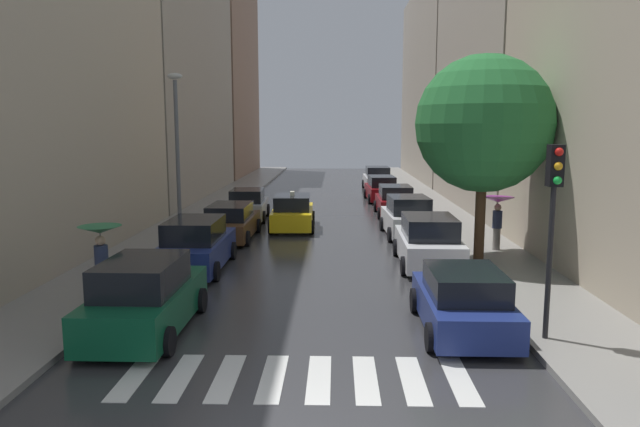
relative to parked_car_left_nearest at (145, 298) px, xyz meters
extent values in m
cube|color=#343436|center=(3.72, 18.65, -0.85)|extent=(28.00, 72.00, 0.04)
cube|color=gray|center=(-2.78, 18.65, -0.76)|extent=(3.00, 72.00, 0.15)
cube|color=gray|center=(10.22, 18.65, -0.76)|extent=(3.00, 72.00, 0.15)
cube|color=silver|center=(0.57, -2.48, -0.83)|extent=(0.45, 2.20, 0.01)
cube|color=silver|center=(1.47, -2.48, -0.83)|extent=(0.45, 2.20, 0.01)
cube|color=silver|center=(2.37, -2.48, -0.83)|extent=(0.45, 2.20, 0.01)
cube|color=silver|center=(3.27, -2.48, -0.83)|extent=(0.45, 2.20, 0.01)
cube|color=silver|center=(4.17, -2.48, -0.83)|extent=(0.45, 2.20, 0.01)
cube|color=silver|center=(5.07, -2.48, -0.83)|extent=(0.45, 2.20, 0.01)
cube|color=silver|center=(5.97, -2.48, -0.83)|extent=(0.45, 2.20, 0.01)
cube|color=silver|center=(6.87, -2.48, -0.83)|extent=(0.45, 2.20, 0.01)
cube|color=#9E9384|center=(-7.28, 26.72, 6.89)|extent=(6.00, 19.32, 15.45)
cube|color=#8C6B56|center=(-7.28, 45.39, 9.06)|extent=(6.00, 16.47, 19.79)
cube|color=#9E9384|center=(14.72, 21.76, 10.85)|extent=(6.00, 17.20, 23.36)
cube|color=#9E9384|center=(14.72, 41.72, 7.82)|extent=(6.00, 21.78, 17.31)
cube|color=#0C4C2D|center=(0.00, 0.06, -0.21)|extent=(1.91, 4.49, 0.89)
cube|color=black|center=(0.00, -0.16, 0.60)|extent=(1.67, 2.48, 0.73)
cylinder|color=black|center=(-0.92, 1.55, -0.51)|extent=(0.23, 0.64, 0.64)
cylinder|color=black|center=(0.95, 1.53, -0.51)|extent=(0.23, 0.64, 0.64)
cylinder|color=black|center=(-0.95, -1.41, -0.51)|extent=(0.23, 0.64, 0.64)
cylinder|color=black|center=(0.92, -1.42, -0.51)|extent=(0.23, 0.64, 0.64)
cube|color=navy|center=(-0.24, 6.14, -0.22)|extent=(1.89, 4.70, 0.88)
cube|color=black|center=(-0.24, 5.90, 0.58)|extent=(1.66, 2.59, 0.72)
cylinder|color=black|center=(-1.19, 7.68, -0.51)|extent=(0.22, 0.64, 0.64)
cylinder|color=black|center=(0.69, 7.69, -0.51)|extent=(0.22, 0.64, 0.64)
cylinder|color=black|center=(-1.18, 4.59, -0.51)|extent=(0.22, 0.64, 0.64)
cylinder|color=black|center=(0.70, 4.59, -0.51)|extent=(0.22, 0.64, 0.64)
cube|color=brown|center=(-0.05, 11.61, -0.28)|extent=(1.91, 4.75, 0.75)
cube|color=black|center=(-0.05, 11.38, 0.41)|extent=(1.67, 2.62, 0.62)
cylinder|color=black|center=(-0.97, 13.19, -0.51)|extent=(0.23, 0.64, 0.64)
cylinder|color=black|center=(0.90, 13.17, -0.51)|extent=(0.23, 0.64, 0.64)
cylinder|color=black|center=(-1.00, 10.06, -0.51)|extent=(0.23, 0.64, 0.64)
cylinder|color=black|center=(0.86, 10.04, -0.51)|extent=(0.23, 0.64, 0.64)
cube|color=#B2B7BF|center=(-0.14, 16.96, -0.26)|extent=(1.96, 4.07, 0.79)
cube|color=black|center=(-0.13, 16.76, 0.46)|extent=(1.68, 2.26, 0.65)
cylinder|color=black|center=(-1.09, 18.25, -0.51)|extent=(0.24, 0.65, 0.64)
cylinder|color=black|center=(0.73, 18.32, -0.51)|extent=(0.24, 0.65, 0.64)
cylinder|color=black|center=(-1.00, 15.61, -0.51)|extent=(0.24, 0.65, 0.64)
cylinder|color=black|center=(0.82, 15.67, -0.51)|extent=(0.24, 0.65, 0.64)
cube|color=navy|center=(7.50, 0.33, -0.28)|extent=(1.89, 4.12, 0.74)
cube|color=black|center=(7.50, 0.13, 0.39)|extent=(1.66, 2.27, 0.61)
cylinder|color=black|center=(6.57, 1.69, -0.51)|extent=(0.22, 0.64, 0.64)
cylinder|color=black|center=(8.44, 1.68, -0.51)|extent=(0.22, 0.64, 0.64)
cylinder|color=black|center=(6.56, -1.02, -0.51)|extent=(0.22, 0.64, 0.64)
cylinder|color=black|center=(8.43, -1.03, -0.51)|extent=(0.22, 0.64, 0.64)
cube|color=silver|center=(7.71, 6.96, -0.22)|extent=(1.98, 4.52, 0.88)
cube|color=black|center=(7.71, 6.74, 0.58)|extent=(1.73, 2.49, 0.72)
cylinder|color=black|center=(6.76, 8.46, -0.51)|extent=(0.23, 0.64, 0.64)
cylinder|color=black|center=(8.69, 8.44, -0.51)|extent=(0.23, 0.64, 0.64)
cylinder|color=black|center=(6.73, 5.49, -0.51)|extent=(0.23, 0.64, 0.64)
cylinder|color=black|center=(8.66, 5.47, -0.51)|extent=(0.23, 0.64, 0.64)
cube|color=silver|center=(7.66, 12.50, -0.21)|extent=(2.07, 4.20, 0.89)
cube|color=black|center=(7.67, 12.29, 0.60)|extent=(1.75, 2.34, 0.73)
cylinder|color=black|center=(6.66, 13.81, -0.51)|extent=(0.25, 0.65, 0.64)
cylinder|color=black|center=(8.53, 13.90, -0.51)|extent=(0.25, 0.65, 0.64)
cylinder|color=black|center=(6.79, 11.10, -0.51)|extent=(0.25, 0.65, 0.64)
cylinder|color=black|center=(8.66, 11.19, -0.51)|extent=(0.25, 0.65, 0.64)
cube|color=maroon|center=(7.70, 18.60, -0.25)|extent=(1.88, 4.27, 0.82)
cube|color=black|center=(7.70, 18.39, 0.49)|extent=(1.65, 2.35, 0.67)
cylinder|color=black|center=(6.76, 20.00, -0.51)|extent=(0.22, 0.64, 0.64)
cylinder|color=black|center=(8.62, 20.01, -0.51)|extent=(0.22, 0.64, 0.64)
cylinder|color=black|center=(6.78, 17.19, -0.51)|extent=(0.22, 0.64, 0.64)
cylinder|color=black|center=(8.64, 17.21, -0.51)|extent=(0.22, 0.64, 0.64)
cube|color=maroon|center=(7.43, 24.83, -0.25)|extent=(1.99, 4.61, 0.81)
cube|color=black|center=(7.44, 24.61, 0.49)|extent=(1.68, 2.57, 0.67)
cylinder|color=black|center=(6.47, 26.29, -0.51)|extent=(0.25, 0.65, 0.64)
cylinder|color=black|center=(8.25, 26.37, -0.51)|extent=(0.25, 0.65, 0.64)
cylinder|color=black|center=(6.61, 23.30, -0.51)|extent=(0.25, 0.65, 0.64)
cylinder|color=black|center=(8.39, 23.38, -0.51)|extent=(0.25, 0.65, 0.64)
cube|color=silver|center=(7.63, 31.57, -0.21)|extent=(1.98, 4.68, 0.89)
cube|color=black|center=(7.63, 31.34, 0.60)|extent=(1.72, 2.58, 0.73)
cylinder|color=black|center=(6.65, 33.09, -0.51)|extent=(0.23, 0.64, 0.64)
cylinder|color=black|center=(8.56, 33.12, -0.51)|extent=(0.23, 0.64, 0.64)
cylinder|color=black|center=(6.70, 30.02, -0.51)|extent=(0.23, 0.64, 0.64)
cylinder|color=black|center=(8.61, 30.05, -0.51)|extent=(0.23, 0.64, 0.64)
cube|color=yellow|center=(2.42, 14.28, -0.26)|extent=(1.97, 4.45, 0.80)
cube|color=black|center=(2.42, 14.06, 0.47)|extent=(1.69, 2.46, 0.65)
cube|color=#F2EDCC|center=(2.42, 14.06, 0.88)|extent=(0.21, 0.37, 0.18)
cylinder|color=black|center=(1.45, 15.70, -0.51)|extent=(0.24, 0.65, 0.64)
cylinder|color=black|center=(3.30, 15.75, -0.51)|extent=(0.24, 0.65, 0.64)
cylinder|color=black|center=(1.53, 12.80, -0.51)|extent=(0.24, 0.65, 0.64)
cylinder|color=black|center=(3.38, 12.85, -0.51)|extent=(0.24, 0.65, 0.64)
cylinder|color=gray|center=(10.63, 8.97, -0.26)|extent=(0.28, 0.28, 0.84)
cylinder|color=navy|center=(10.63, 8.97, 0.49)|extent=(0.36, 0.36, 0.67)
sphere|color=tan|center=(10.63, 8.97, 0.96)|extent=(0.26, 0.26, 0.26)
cone|color=#8C1E8C|center=(10.63, 8.97, 1.25)|extent=(1.20, 1.20, 0.20)
cylinder|color=#333338|center=(10.63, 8.97, 0.87)|extent=(0.02, 0.02, 0.76)
cylinder|color=black|center=(-1.82, 2.00, -0.26)|extent=(0.28, 0.28, 0.85)
cylinder|color=navy|center=(-1.82, 2.00, 0.51)|extent=(0.36, 0.36, 0.67)
sphere|color=tan|center=(-1.82, 2.00, 0.98)|extent=(0.27, 0.27, 0.27)
cone|color=#19723F|center=(-1.82, 2.00, 1.27)|extent=(1.14, 1.14, 0.20)
cylinder|color=#333338|center=(-1.82, 2.00, 0.89)|extent=(0.02, 0.02, 0.77)
cylinder|color=#513823|center=(9.56, 7.29, 0.70)|extent=(0.36, 0.36, 2.76)
sphere|color=#266D34|center=(9.56, 7.29, 4.09)|extent=(4.73, 4.73, 4.73)
cylinder|color=black|center=(9.17, -0.52, 1.02)|extent=(0.12, 0.12, 3.40)
cube|color=black|center=(9.17, -0.52, 3.17)|extent=(0.30, 0.30, 0.90)
sphere|color=red|center=(9.17, -0.70, 3.47)|extent=(0.18, 0.18, 0.18)
sphere|color=#F2A519|center=(9.17, -0.70, 3.17)|extent=(0.18, 0.18, 0.18)
sphere|color=green|center=(9.17, -0.70, 2.87)|extent=(0.18, 0.18, 0.18)
cylinder|color=#595B60|center=(-1.83, 9.96, 2.55)|extent=(0.16, 0.16, 6.47)
ellipsoid|color=beige|center=(-1.83, 9.96, 5.94)|extent=(0.60, 0.28, 0.24)
camera|label=1|loc=(4.49, -13.14, 4.00)|focal=32.76mm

